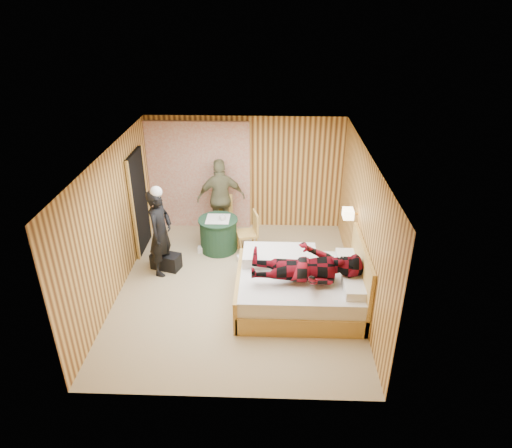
{
  "coord_description": "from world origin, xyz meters",
  "views": [
    {
      "loc": [
        0.56,
        -6.79,
        4.77
      ],
      "look_at": [
        0.3,
        0.48,
        1.05
      ],
      "focal_mm": 32.0,
      "sensor_mm": 36.0,
      "label": 1
    }
  ],
  "objects_px": {
    "round_table": "(219,234)",
    "chair_far": "(222,213)",
    "woman_standing": "(160,233)",
    "man_on_bed": "(307,260)",
    "man_at_table": "(221,198)",
    "bed": "(303,287)",
    "chair_near": "(251,229)",
    "nightstand": "(343,273)",
    "wall_lamp": "(348,214)",
    "duffel_bag": "(166,261)"
  },
  "relations": [
    {
      "from": "man_on_bed",
      "to": "duffel_bag",
      "type": "bearing_deg",
      "value": 153.97
    },
    {
      "from": "chair_near",
      "to": "man_on_bed",
      "type": "xyz_separation_m",
      "value": [
        0.98,
        -1.95,
        0.5
      ]
    },
    {
      "from": "chair_far",
      "to": "chair_near",
      "type": "xyz_separation_m",
      "value": [
        0.65,
        -0.7,
        -0.03
      ]
    },
    {
      "from": "woman_standing",
      "to": "chair_near",
      "type": "bearing_deg",
      "value": -49.26
    },
    {
      "from": "round_table",
      "to": "chair_far",
      "type": "distance_m",
      "value": 0.66
    },
    {
      "from": "woman_standing",
      "to": "duffel_bag",
      "type": "bearing_deg",
      "value": 5.21
    },
    {
      "from": "round_table",
      "to": "woman_standing",
      "type": "distance_m",
      "value": 1.37
    },
    {
      "from": "chair_far",
      "to": "duffel_bag",
      "type": "height_order",
      "value": "chair_far"
    },
    {
      "from": "round_table",
      "to": "man_at_table",
      "type": "relative_size",
      "value": 0.46
    },
    {
      "from": "nightstand",
      "to": "round_table",
      "type": "xyz_separation_m",
      "value": [
        -2.37,
        1.25,
        0.07
      ]
    },
    {
      "from": "duffel_bag",
      "to": "man_on_bed",
      "type": "height_order",
      "value": "man_on_bed"
    },
    {
      "from": "chair_far",
      "to": "man_at_table",
      "type": "height_order",
      "value": "man_at_table"
    },
    {
      "from": "nightstand",
      "to": "chair_near",
      "type": "height_order",
      "value": "chair_near"
    },
    {
      "from": "bed",
      "to": "round_table",
      "type": "distance_m",
      "value": 2.4
    },
    {
      "from": "man_at_table",
      "to": "chair_far",
      "type": "bearing_deg",
      "value": 98.26
    },
    {
      "from": "bed",
      "to": "woman_standing",
      "type": "relative_size",
      "value": 1.28
    },
    {
      "from": "chair_far",
      "to": "woman_standing",
      "type": "bearing_deg",
      "value": -115.26
    },
    {
      "from": "duffel_bag",
      "to": "wall_lamp",
      "type": "bearing_deg",
      "value": 14.35
    },
    {
      "from": "round_table",
      "to": "man_on_bed",
      "type": "relative_size",
      "value": 0.45
    },
    {
      "from": "chair_far",
      "to": "man_at_table",
      "type": "xyz_separation_m",
      "value": [
        -0.01,
        0.03,
        0.32
      ]
    },
    {
      "from": "man_at_table",
      "to": "man_on_bed",
      "type": "xyz_separation_m",
      "value": [
        1.64,
        -2.68,
        0.15
      ]
    },
    {
      "from": "nightstand",
      "to": "round_table",
      "type": "relative_size",
      "value": 0.73
    },
    {
      "from": "man_at_table",
      "to": "man_on_bed",
      "type": "distance_m",
      "value": 3.14
    },
    {
      "from": "wall_lamp",
      "to": "man_on_bed",
      "type": "relative_size",
      "value": 0.15
    },
    {
      "from": "woman_standing",
      "to": "wall_lamp",
      "type": "bearing_deg",
      "value": -76.3
    },
    {
      "from": "chair_near",
      "to": "man_on_bed",
      "type": "bearing_deg",
      "value": 12.04
    },
    {
      "from": "wall_lamp",
      "to": "nightstand",
      "type": "xyz_separation_m",
      "value": [
        -0.04,
        -0.35,
        -1.01
      ]
    },
    {
      "from": "wall_lamp",
      "to": "chair_near",
      "type": "xyz_separation_m",
      "value": [
        -1.76,
        0.84,
        -0.79
      ]
    },
    {
      "from": "wall_lamp",
      "to": "man_on_bed",
      "type": "height_order",
      "value": "man_on_bed"
    },
    {
      "from": "bed",
      "to": "man_at_table",
      "type": "xyz_separation_m",
      "value": [
        -1.61,
        2.45,
        0.53
      ]
    },
    {
      "from": "chair_far",
      "to": "woman_standing",
      "type": "relative_size",
      "value": 0.56
    },
    {
      "from": "chair_far",
      "to": "duffel_bag",
      "type": "relative_size",
      "value": 1.7
    },
    {
      "from": "man_on_bed",
      "to": "woman_standing",
      "type": "bearing_deg",
      "value": 156.26
    },
    {
      "from": "bed",
      "to": "woman_standing",
      "type": "xyz_separation_m",
      "value": [
        -2.57,
        0.91,
        0.5
      ]
    },
    {
      "from": "woman_standing",
      "to": "man_on_bed",
      "type": "distance_m",
      "value": 2.85
    },
    {
      "from": "duffel_bag",
      "to": "man_at_table",
      "type": "xyz_separation_m",
      "value": [
        0.94,
        1.41,
        0.71
      ]
    },
    {
      "from": "bed",
      "to": "round_table",
      "type": "height_order",
      "value": "bed"
    },
    {
      "from": "duffel_bag",
      "to": "man_on_bed",
      "type": "distance_m",
      "value": 3.0
    },
    {
      "from": "chair_near",
      "to": "nightstand",
      "type": "bearing_deg",
      "value": 40.44
    },
    {
      "from": "wall_lamp",
      "to": "chair_far",
      "type": "bearing_deg",
      "value": 147.39
    },
    {
      "from": "woman_standing",
      "to": "man_at_table",
      "type": "relative_size",
      "value": 0.97
    },
    {
      "from": "wall_lamp",
      "to": "nightstand",
      "type": "distance_m",
      "value": 1.07
    },
    {
      "from": "round_table",
      "to": "man_at_table",
      "type": "bearing_deg",
      "value": 90.0
    },
    {
      "from": "wall_lamp",
      "to": "duffel_bag",
      "type": "bearing_deg",
      "value": 177.36
    },
    {
      "from": "chair_far",
      "to": "man_on_bed",
      "type": "bearing_deg",
      "value": -50.79
    },
    {
      "from": "chair_far",
      "to": "woman_standing",
      "type": "height_order",
      "value": "woman_standing"
    },
    {
      "from": "round_table",
      "to": "nightstand",
      "type": "bearing_deg",
      "value": -27.78
    },
    {
      "from": "chair_far",
      "to": "chair_near",
      "type": "relative_size",
      "value": 1.06
    },
    {
      "from": "nightstand",
      "to": "chair_far",
      "type": "height_order",
      "value": "chair_far"
    },
    {
      "from": "wall_lamp",
      "to": "round_table",
      "type": "height_order",
      "value": "wall_lamp"
    }
  ]
}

